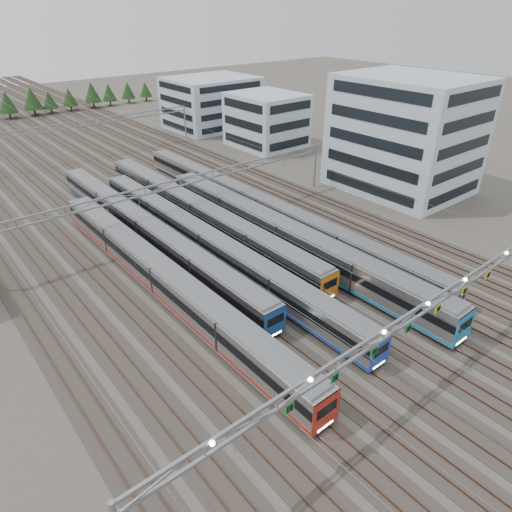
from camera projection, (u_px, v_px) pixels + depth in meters
ground at (410, 372)px, 42.36m from camera, size 400.00×400.00×0.00m
track_bed at (53, 138)px, 109.30m from camera, size 54.00×260.00×5.42m
train_a at (163, 278)px, 52.66m from camera, size 3.00×51.53×3.91m
train_b at (146, 230)px, 63.90m from camera, size 2.87×55.11×3.74m
train_c at (208, 243)px, 60.42m from camera, size 2.84×56.22×3.70m
train_d at (199, 213)px, 69.01m from camera, size 2.96×53.55×3.86m
train_e at (285, 236)px, 61.72m from camera, size 3.19×51.85×4.16m
train_f at (263, 207)px, 71.14m from camera, size 2.77×65.92×3.60m
gantry_near at (425, 311)px, 38.80m from camera, size 56.36×0.61×8.08m
gantry_mid at (181, 188)px, 66.31m from camera, size 56.36×0.36×8.00m
gantry_far at (71, 130)px, 96.76m from camera, size 56.36×0.36×8.00m
depot_bldg_south at (405, 135)px, 79.76m from camera, size 18.00×22.00×19.57m
depot_bldg_mid at (267, 120)px, 106.16m from camera, size 14.00×16.00×11.96m
depot_bldg_north at (212, 103)px, 122.29m from camera, size 22.00×18.00×12.94m
treeline at (6, 104)px, 132.01m from camera, size 93.80×5.60×7.02m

